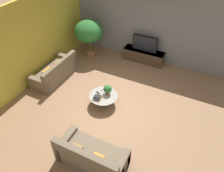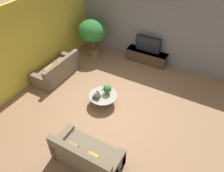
{
  "view_description": "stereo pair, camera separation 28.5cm",
  "coord_description": "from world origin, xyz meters",
  "px_view_note": "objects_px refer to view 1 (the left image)",
  "views": [
    {
      "loc": [
        2.37,
        -4.81,
        5.22
      ],
      "look_at": [
        -0.13,
        0.22,
        0.55
      ],
      "focal_mm": 35.0,
      "sensor_mm": 36.0,
      "label": 1
    },
    {
      "loc": [
        2.62,
        -4.68,
        5.22
      ],
      "look_at": [
        -0.13,
        0.22,
        0.55
      ],
      "focal_mm": 35.0,
      "sensor_mm": 36.0,
      "label": 2
    }
  ],
  "objects_px": {
    "media_console": "(144,56)",
    "potted_palm_tall": "(89,32)",
    "coffee_table": "(103,98)",
    "potted_plant_tabletop": "(108,89)",
    "television": "(145,44)",
    "couch_near_entry": "(91,156)",
    "couch_by_wall": "(55,72)"
  },
  "relations": [
    {
      "from": "media_console",
      "to": "couch_by_wall",
      "type": "xyz_separation_m",
      "value": [
        -2.62,
        -2.68,
        0.02
      ]
    },
    {
      "from": "coffee_table",
      "to": "couch_by_wall",
      "type": "height_order",
      "value": "couch_by_wall"
    },
    {
      "from": "couch_near_entry",
      "to": "television",
      "type": "bearing_deg",
      "value": -84.86
    },
    {
      "from": "couch_by_wall",
      "to": "couch_near_entry",
      "type": "height_order",
      "value": "same"
    },
    {
      "from": "television",
      "to": "potted_plant_tabletop",
      "type": "height_order",
      "value": "television"
    },
    {
      "from": "media_console",
      "to": "potted_palm_tall",
      "type": "xyz_separation_m",
      "value": [
        -2.26,
        -0.64,
        0.87
      ]
    },
    {
      "from": "media_console",
      "to": "potted_plant_tabletop",
      "type": "distance_m",
      "value": 2.98
    },
    {
      "from": "coffee_table",
      "to": "couch_by_wall",
      "type": "xyz_separation_m",
      "value": [
        -2.33,
        0.43,
        0.02
      ]
    },
    {
      "from": "television",
      "to": "coffee_table",
      "type": "distance_m",
      "value": 3.17
    },
    {
      "from": "media_console",
      "to": "television",
      "type": "height_order",
      "value": "television"
    },
    {
      "from": "coffee_table",
      "to": "couch_near_entry",
      "type": "xyz_separation_m",
      "value": [
        0.75,
        -2.07,
        0.01
      ]
    },
    {
      "from": "couch_by_wall",
      "to": "potted_plant_tabletop",
      "type": "height_order",
      "value": "couch_by_wall"
    },
    {
      "from": "couch_near_entry",
      "to": "couch_by_wall",
      "type": "bearing_deg",
      "value": -39.04
    },
    {
      "from": "coffee_table",
      "to": "couch_near_entry",
      "type": "bearing_deg",
      "value": -70.01
    },
    {
      "from": "media_console",
      "to": "couch_near_entry",
      "type": "distance_m",
      "value": 5.2
    },
    {
      "from": "media_console",
      "to": "couch_near_entry",
      "type": "height_order",
      "value": "couch_near_entry"
    },
    {
      "from": "media_console",
      "to": "couch_by_wall",
      "type": "relative_size",
      "value": 0.92
    },
    {
      "from": "couch_by_wall",
      "to": "couch_near_entry",
      "type": "bearing_deg",
      "value": 50.96
    },
    {
      "from": "coffee_table",
      "to": "potted_plant_tabletop",
      "type": "xyz_separation_m",
      "value": [
        0.08,
        0.15,
        0.31
      ]
    },
    {
      "from": "couch_by_wall",
      "to": "television",
      "type": "bearing_deg",
      "value": 135.66
    },
    {
      "from": "couch_near_entry",
      "to": "potted_plant_tabletop",
      "type": "relative_size",
      "value": 5.25
    },
    {
      "from": "media_console",
      "to": "potted_plant_tabletop",
      "type": "xyz_separation_m",
      "value": [
        -0.2,
        -2.96,
        0.31
      ]
    },
    {
      "from": "television",
      "to": "couch_near_entry",
      "type": "height_order",
      "value": "television"
    },
    {
      "from": "coffee_table",
      "to": "couch_near_entry",
      "type": "height_order",
      "value": "couch_near_entry"
    },
    {
      "from": "media_console",
      "to": "couch_near_entry",
      "type": "bearing_deg",
      "value": -84.86
    },
    {
      "from": "couch_near_entry",
      "to": "potted_palm_tall",
      "type": "relative_size",
      "value": 1.1
    },
    {
      "from": "television",
      "to": "couch_by_wall",
      "type": "xyz_separation_m",
      "value": [
        -2.62,
        -2.68,
        -0.55
      ]
    },
    {
      "from": "potted_palm_tall",
      "to": "potted_plant_tabletop",
      "type": "xyz_separation_m",
      "value": [
        2.05,
        -2.32,
        -0.56
      ]
    },
    {
      "from": "couch_by_wall",
      "to": "media_console",
      "type": "bearing_deg",
      "value": 135.68
    },
    {
      "from": "couch_near_entry",
      "to": "potted_palm_tall",
      "type": "height_order",
      "value": "potted_palm_tall"
    },
    {
      "from": "television",
      "to": "couch_near_entry",
      "type": "distance_m",
      "value": 5.23
    },
    {
      "from": "couch_by_wall",
      "to": "potted_palm_tall",
      "type": "relative_size",
      "value": 1.16
    }
  ]
}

